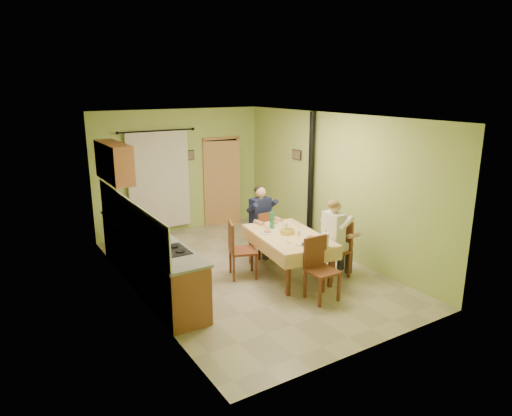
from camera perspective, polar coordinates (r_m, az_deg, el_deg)
floor at (r=8.45m, az=-1.09°, el=-7.94°), size 4.00×6.00×0.01m
room_shell at (r=7.92m, az=-1.16°, el=4.27°), size 4.04×6.04×2.82m
kitchen_run at (r=7.96m, az=-13.30°, el=-6.12°), size 0.64×3.64×1.56m
upper_cabinets at (r=8.76m, az=-17.36°, el=5.51°), size 0.35×1.40×0.70m
curtain at (r=10.38m, az=-12.01°, el=3.42°), size 1.70×0.07×2.22m
doorway at (r=11.07m, az=-4.22°, el=3.32°), size 0.96×0.27×2.15m
dining_table at (r=8.21m, az=4.06°, el=-5.83°), size 1.30×1.91×0.76m
tableware at (r=7.99m, az=4.61°, el=-3.12°), size 0.72×1.64×0.33m
chair_far at (r=9.09m, az=0.69°, el=-4.29°), size 0.40×0.40×0.93m
chair_near at (r=7.39m, az=8.16°, el=-9.14°), size 0.44×0.44×1.00m
chair_right at (r=8.28m, az=9.72°, el=-6.48°), size 0.46×0.46×1.03m
chair_left at (r=8.15m, az=-1.75°, el=-6.62°), size 0.59×0.59×1.02m
man_far at (r=8.92m, az=0.66°, el=-0.68°), size 0.60×0.47×1.39m
man_right at (r=8.07m, az=9.81°, el=-2.63°), size 0.47×0.58×1.39m
stove_flue at (r=9.63m, az=6.79°, el=1.29°), size 0.24×0.24×2.80m
picture_back at (r=10.65m, az=-8.22°, el=6.56°), size 0.19×0.03×0.23m
picture_right at (r=9.98m, az=5.10°, el=6.66°), size 0.03×0.31×0.21m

